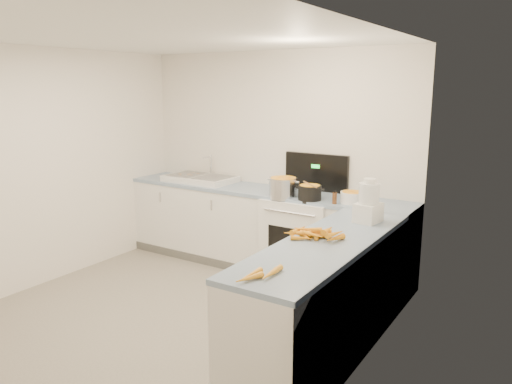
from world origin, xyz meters
The scene contains 19 objects.
floor centered at (0.00, 0.00, 0.00)m, with size 3.50×4.00×0.00m, color gray, non-canonical shape.
ceiling centered at (0.00, 0.00, 2.50)m, with size 3.50×4.00×0.00m, color white, non-canonical shape.
wall_back centered at (0.00, 2.00, 1.25)m, with size 3.50×2.50×0.00m, color white, non-canonical shape.
wall_left centered at (-1.75, 0.00, 1.25)m, with size 4.00×2.50×0.00m, color white, non-canonical shape.
wall_right centered at (1.75, 0.00, 1.25)m, with size 4.00×2.50×0.00m, color white, non-canonical shape.
counter_back centered at (0.00, 1.70, 0.47)m, with size 3.50×0.62×0.94m.
counter_right centered at (1.45, 0.30, 0.47)m, with size 0.62×2.20×0.94m.
stove centered at (0.55, 1.69, 0.47)m, with size 0.76×0.65×1.36m.
sink centered at (-0.90, 1.70, 0.98)m, with size 0.86×0.52×0.31m.
steel_pot centered at (0.39, 1.51, 1.03)m, with size 0.30×0.30×0.22m, color silver.
black_pot centered at (0.70, 1.51, 1.01)m, with size 0.24×0.24×0.17m, color black.
wooden_spoon centered at (0.70, 1.51, 1.10)m, with size 0.01×0.01×0.34m, color #AD7A47.
mixing_bowl centered at (1.13, 1.61, 1.00)m, with size 0.25×0.25×0.11m, color white.
extract_bottle centered at (1.00, 1.48, 1.00)m, with size 0.05×0.05×0.12m, color #593319.
spice_jar centered at (1.10, 1.55, 0.99)m, with size 0.06×0.06×0.10m, color #E5B266.
food_processor centered at (1.52, 1.00, 1.11)m, with size 0.22×0.25×0.38m.
carrot_pile centered at (1.33, 0.33, 0.98)m, with size 0.46×0.33×0.09m.
peeled_carrots centered at (1.41, -0.60, 0.96)m, with size 0.15×0.36×0.04m.
peelings centered at (-1.07, 1.69, 1.02)m, with size 0.22×0.27×0.01m.
Camera 1 is at (2.94, -3.06, 2.10)m, focal length 35.00 mm.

